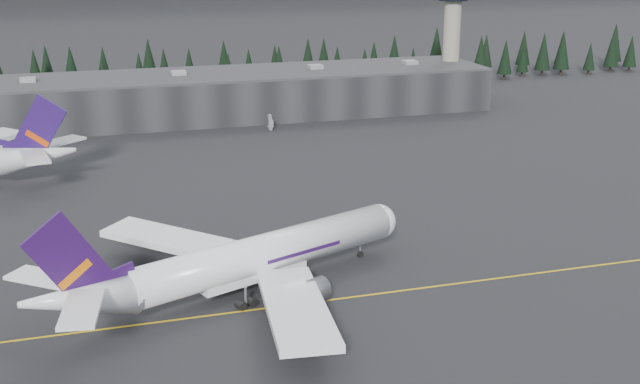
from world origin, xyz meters
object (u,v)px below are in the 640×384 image
object	(u,v)px
control_tower	(452,26)
terminal	(215,95)
jet_main	(236,262)
gse_vehicle_a	(24,149)
gse_vehicle_b	(271,127)

from	to	relation	value
control_tower	terminal	bearing A→B (deg)	-177.71
terminal	jet_main	bearing A→B (deg)	-98.15
gse_vehicle_a	gse_vehicle_b	bearing A→B (deg)	10.98
terminal	gse_vehicle_a	bearing A→B (deg)	-152.81
terminal	jet_main	size ratio (longest dim) A/B	2.71
control_tower	gse_vehicle_a	world-z (taller)	control_tower
jet_main	gse_vehicle_a	size ratio (longest dim) A/B	10.97
gse_vehicle_a	control_tower	bearing A→B (deg)	19.49
control_tower	jet_main	bearing A→B (deg)	-126.59
jet_main	gse_vehicle_a	bearing A→B (deg)	88.02
control_tower	gse_vehicle_a	bearing A→B (deg)	-166.95
terminal	gse_vehicle_b	bearing A→B (deg)	-61.87
terminal	gse_vehicle_b	distance (m)	24.73
terminal	gse_vehicle_a	distance (m)	57.60
control_tower	gse_vehicle_b	distance (m)	71.77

